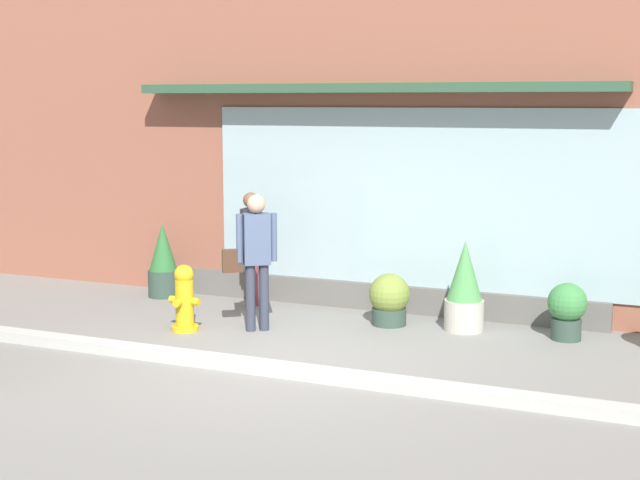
% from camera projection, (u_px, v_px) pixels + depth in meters
% --- Properties ---
extents(ground_plane, '(60.00, 60.00, 0.00)m').
position_uv_depth(ground_plane, '(271.00, 368.00, 9.56)').
color(ground_plane, gray).
extents(curb_strip, '(14.00, 0.24, 0.12)m').
position_uv_depth(curb_strip, '(263.00, 367.00, 9.37)').
color(curb_strip, '#B2B2AD').
rests_on(curb_strip, ground_plane).
extents(storefront, '(14.00, 0.81, 5.02)m').
position_uv_depth(storefront, '(376.00, 125.00, 12.08)').
color(storefront, '#935642').
rests_on(storefront, ground_plane).
extents(fire_hydrant, '(0.41, 0.37, 0.82)m').
position_uv_depth(fire_hydrant, '(184.00, 299.00, 11.04)').
color(fire_hydrant, gold).
rests_on(fire_hydrant, ground_plane).
extents(pedestrian_with_handbag, '(0.59, 0.44, 1.68)m').
position_uv_depth(pedestrian_with_handbag, '(255.00, 252.00, 10.95)').
color(pedestrian_with_handbag, '#333847').
rests_on(pedestrian_with_handbag, ground_plane).
extents(pedestrian_passerby, '(0.21, 0.45, 1.57)m').
position_uv_depth(pedestrian_passerby, '(251.00, 241.00, 12.24)').
color(pedestrian_passerby, '#8E333D').
rests_on(pedestrian_passerby, ground_plane).
extents(potted_plant_window_left, '(0.46, 0.46, 0.68)m').
position_uv_depth(potted_plant_window_left, '(567.00, 309.00, 10.63)').
color(potted_plant_window_left, '#33473D').
rests_on(potted_plant_window_left, ground_plane).
extents(potted_plant_by_entrance, '(0.48, 0.48, 1.11)m').
position_uv_depth(potted_plant_by_entrance, '(464.00, 288.00, 11.03)').
color(potted_plant_by_entrance, '#B7B2A3').
rests_on(potted_plant_by_entrance, ground_plane).
extents(potted_plant_low_front, '(0.51, 0.51, 0.65)m').
position_uv_depth(potted_plant_low_front, '(389.00, 299.00, 11.34)').
color(potted_plant_low_front, '#33473D').
rests_on(potted_plant_low_front, ground_plane).
extents(potted_plant_doorstep, '(0.44, 0.44, 1.06)m').
position_uv_depth(potted_plant_doorstep, '(163.00, 262.00, 12.96)').
color(potted_plant_doorstep, '#33473D').
rests_on(potted_plant_doorstep, ground_plane).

